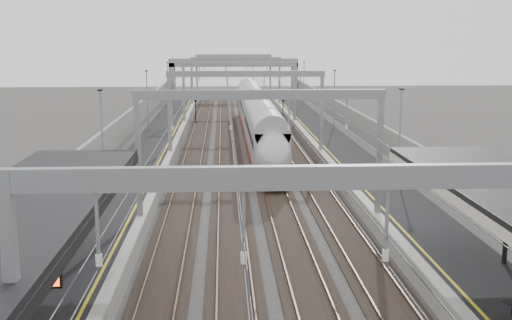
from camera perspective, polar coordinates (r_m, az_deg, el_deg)
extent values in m
cube|color=black|center=(56.94, -9.07, 0.81)|extent=(4.00, 120.00, 1.00)
cube|color=black|center=(57.47, 7.00, 0.95)|extent=(4.00, 120.00, 1.00)
cube|color=black|center=(56.75, -5.54, 0.39)|extent=(2.40, 140.00, 0.08)
cube|color=brown|center=(56.77, -6.27, 0.47)|extent=(0.07, 140.00, 0.14)
cube|color=brown|center=(56.71, -4.82, 0.49)|extent=(0.07, 140.00, 0.14)
cube|color=black|center=(56.69, -2.51, 0.42)|extent=(2.40, 140.00, 0.08)
cube|color=brown|center=(56.68, -3.24, 0.50)|extent=(0.07, 140.00, 0.14)
cube|color=brown|center=(56.69, -1.78, 0.51)|extent=(0.07, 140.00, 0.14)
cube|color=black|center=(56.79, 0.52, 0.45)|extent=(2.40, 140.00, 0.08)
cube|color=brown|center=(56.74, -0.21, 0.53)|extent=(0.07, 140.00, 0.14)
cube|color=brown|center=(56.83, 1.24, 0.54)|extent=(0.07, 140.00, 0.14)
cube|color=black|center=(57.05, 3.53, 0.47)|extent=(2.40, 140.00, 0.08)
cube|color=brown|center=(56.96, 2.81, 0.56)|extent=(0.07, 140.00, 0.14)
cube|color=brown|center=(57.12, 4.24, 0.57)|extent=(0.07, 140.00, 0.14)
cube|color=gray|center=(13.22, 5.40, -1.55)|extent=(13.00, 0.25, 0.50)
cube|color=gray|center=(33.59, -10.44, 0.50)|extent=(0.28, 0.28, 6.60)
cube|color=gray|center=(34.30, 10.92, 0.69)|extent=(0.28, 0.28, 6.60)
cube|color=gray|center=(32.96, 0.36, 5.83)|extent=(13.00, 0.25, 0.50)
cube|color=gray|center=(53.29, -7.70, 4.30)|extent=(0.28, 0.28, 6.60)
cube|color=gray|center=(53.74, 5.85, 4.40)|extent=(0.28, 0.28, 6.60)
cube|color=gray|center=(52.89, -0.91, 7.67)|extent=(13.00, 0.25, 0.50)
cube|color=gray|center=(73.15, -6.44, 6.05)|extent=(0.28, 0.28, 6.60)
cube|color=gray|center=(73.48, 3.47, 6.11)|extent=(0.28, 0.28, 6.60)
cube|color=gray|center=(72.86, -1.48, 8.49)|extent=(13.00, 0.25, 0.50)
cube|color=gray|center=(93.07, -5.71, 7.04)|extent=(0.28, 0.28, 6.60)
cube|color=gray|center=(93.33, 2.10, 7.10)|extent=(0.28, 0.28, 6.60)
cube|color=gray|center=(92.85, -1.81, 8.97)|extent=(13.00, 0.25, 0.50)
cube|color=gray|center=(111.03, -5.28, 7.63)|extent=(0.28, 0.28, 6.60)
cube|color=gray|center=(111.24, 1.28, 7.68)|extent=(0.28, 0.28, 6.60)
cube|color=gray|center=(110.84, -2.01, 9.24)|extent=(13.00, 0.25, 0.50)
cylinder|color=#262628|center=(61.02, -5.43, 6.28)|extent=(0.03, 140.00, 0.03)
cylinder|color=#262628|center=(60.96, -2.59, 6.32)|extent=(0.03, 140.00, 0.03)
cylinder|color=#262628|center=(61.06, 0.24, 6.33)|extent=(0.03, 140.00, 0.03)
cylinder|color=#262628|center=(61.30, 3.06, 6.33)|extent=(0.03, 140.00, 0.03)
cylinder|color=black|center=(26.94, -19.75, -5.33)|extent=(0.20, 0.20, 4.00)
cube|color=black|center=(16.49, -19.60, -9.79)|extent=(1.60, 0.15, 0.55)
cube|color=#F13D04|center=(16.42, -19.68, -9.88)|extent=(1.50, 0.02, 0.42)
cylinder|color=black|center=(28.29, 21.45, -4.70)|extent=(0.20, 0.20, 4.00)
cube|color=gray|center=(110.87, -2.01, 8.65)|extent=(22.00, 2.20, 1.40)
cube|color=gray|center=(111.34, -7.45, 6.98)|extent=(1.00, 2.20, 6.20)
cube|color=gray|center=(111.70, 3.44, 7.06)|extent=(1.00, 2.20, 6.20)
cube|color=gray|center=(57.19, -12.29, 1.86)|extent=(0.30, 120.00, 3.20)
cube|color=gray|center=(57.94, 10.15, 2.05)|extent=(0.30, 120.00, 3.20)
cube|color=#9E1F0E|center=(54.98, 0.63, 0.67)|extent=(2.53, 21.58, 0.75)
cube|color=#A5A4AA|center=(54.70, 0.63, 2.51)|extent=(2.53, 21.58, 2.82)
cube|color=black|center=(47.64, 1.20, -1.27)|extent=(1.88, 2.25, 0.47)
cube|color=#9E1F0E|center=(76.67, -0.40, 3.53)|extent=(2.53, 21.58, 0.75)
cube|color=#A5A4AA|center=(76.46, -0.40, 4.85)|extent=(2.53, 21.58, 2.82)
cube|color=black|center=(69.23, -0.12, 2.49)|extent=(1.88, 2.25, 0.47)
ellipsoid|color=#A5A4AA|center=(43.94, 1.53, 0.11)|extent=(2.53, 4.88, 3.94)
cube|color=yellow|center=(42.13, 1.74, -1.52)|extent=(1.60, 0.12, 1.41)
cube|color=black|center=(42.27, 1.70, 0.46)|extent=(1.50, 0.55, 0.88)
cylinder|color=black|center=(23.72, 21.78, -12.21)|extent=(0.06, 0.06, 0.44)
cylinder|color=black|center=(77.90, -5.39, 4.28)|extent=(0.12, 0.12, 3.00)
cube|color=black|center=(77.73, -5.41, 5.45)|extent=(0.32, 0.22, 0.75)
sphere|color=#0CE526|center=(77.59, -5.42, 5.55)|extent=(0.16, 0.16, 0.16)
cylinder|color=black|center=(78.78, 0.77, 4.40)|extent=(0.12, 0.12, 3.00)
cube|color=black|center=(78.62, 0.77, 5.55)|extent=(0.32, 0.22, 0.75)
sphere|color=red|center=(78.48, 0.78, 5.65)|extent=(0.16, 0.16, 0.16)
cylinder|color=black|center=(78.26, 2.41, 4.34)|extent=(0.12, 0.12, 3.00)
cube|color=black|center=(78.10, 2.42, 5.51)|extent=(0.32, 0.22, 0.75)
sphere|color=red|center=(77.96, 2.43, 5.61)|extent=(0.16, 0.16, 0.16)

